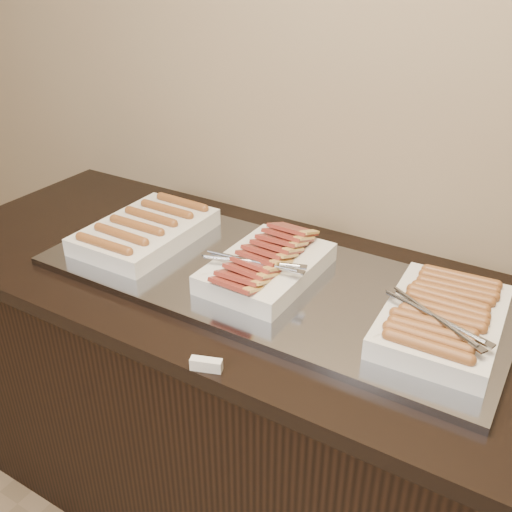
{
  "coord_description": "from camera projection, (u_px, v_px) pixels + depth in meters",
  "views": [
    {
      "loc": [
        0.61,
        1.04,
        1.68
      ],
      "look_at": [
        -0.05,
        2.13,
        0.97
      ],
      "focal_mm": 40.0,
      "sensor_mm": 36.0,
      "label": 1
    }
  ],
  "objects": [
    {
      "name": "counter",
      "position": [
        270.0,
        413.0,
        1.69
      ],
      "size": [
        2.06,
        0.76,
        0.9
      ],
      "color": "black",
      "rests_on": "ground"
    },
    {
      "name": "dish_right",
      "position": [
        442.0,
        318.0,
        1.25
      ],
      "size": [
        0.27,
        0.37,
        0.08
      ],
      "rotation": [
        0.0,
        0.0,
        0.05
      ],
      "color": "silver",
      "rests_on": "warming_tray"
    },
    {
      "name": "warming_tray",
      "position": [
        267.0,
        280.0,
        1.47
      ],
      "size": [
        1.2,
        0.5,
        0.02
      ],
      "primitive_type": "cube",
      "color": "gray",
      "rests_on": "counter"
    },
    {
      "name": "dish_center",
      "position": [
        266.0,
        265.0,
        1.45
      ],
      "size": [
        0.27,
        0.37,
        0.1
      ],
      "rotation": [
        0.0,
        0.0,
        -0.01
      ],
      "color": "silver",
      "rests_on": "warming_tray"
    },
    {
      "name": "dish_left",
      "position": [
        146.0,
        230.0,
        1.63
      ],
      "size": [
        0.26,
        0.39,
        0.07
      ],
      "rotation": [
        0.0,
        0.0,
        0.01
      ],
      "color": "silver",
      "rests_on": "warming_tray"
    },
    {
      "name": "label_holder",
      "position": [
        206.0,
        365.0,
        1.17
      ],
      "size": [
        0.07,
        0.04,
        0.03
      ],
      "primitive_type": "cube",
      "rotation": [
        0.0,
        0.0,
        0.34
      ],
      "color": "silver",
      "rests_on": "counter"
    }
  ]
}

